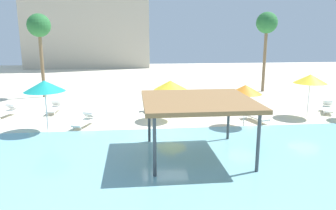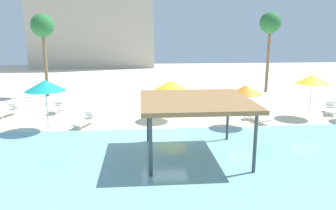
% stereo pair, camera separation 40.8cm
% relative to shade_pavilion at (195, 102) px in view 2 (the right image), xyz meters
% --- Properties ---
extents(ground_plane, '(80.00, 80.00, 0.00)m').
position_rel_shade_pavilion_xyz_m(ground_plane, '(-1.13, 2.71, -2.46)').
color(ground_plane, beige).
extents(lagoon_water, '(44.00, 13.50, 0.04)m').
position_rel_shade_pavilion_xyz_m(lagoon_water, '(-1.13, -2.54, -2.44)').
color(lagoon_water, '#7AB7C1').
rests_on(lagoon_water, ground).
extents(shade_pavilion, '(4.75, 4.75, 2.61)m').
position_rel_shade_pavilion_xyz_m(shade_pavilion, '(0.00, 0.00, 0.00)').
color(shade_pavilion, '#42474C').
rests_on(shade_pavilion, ground).
extents(beach_umbrella_orange_1, '(1.91, 1.91, 2.47)m').
position_rel_shade_pavilion_xyz_m(beach_umbrella_orange_1, '(3.66, 4.32, -0.26)').
color(beach_umbrella_orange_1, silver).
rests_on(beach_umbrella_orange_1, ground).
extents(beach_umbrella_yellow_3, '(2.07, 2.07, 2.51)m').
position_rel_shade_pavilion_xyz_m(beach_umbrella_yellow_3, '(-0.48, 6.21, -0.24)').
color(beach_umbrella_yellow_3, silver).
rests_on(beach_umbrella_yellow_3, ground).
extents(beach_umbrella_yellow_4, '(2.08, 2.08, 2.79)m').
position_rel_shade_pavilion_xyz_m(beach_umbrella_yellow_4, '(8.54, 6.04, 0.04)').
color(beach_umbrella_yellow_4, silver).
rests_on(beach_umbrella_yellow_4, ground).
extents(beach_umbrella_teal_5, '(2.20, 2.20, 2.88)m').
position_rel_shade_pavilion_xyz_m(beach_umbrella_teal_5, '(-7.58, 4.49, 0.11)').
color(beach_umbrella_teal_5, silver).
rests_on(beach_umbrella_teal_5, ground).
extents(lounge_chair_0, '(1.45, 1.95, 0.74)m').
position_rel_shade_pavilion_xyz_m(lounge_chair_0, '(10.53, 6.94, -2.13)').
color(lounge_chair_0, white).
rests_on(lounge_chair_0, ground).
extents(lounge_chair_1, '(1.02, 1.98, 0.74)m').
position_rel_shade_pavilion_xyz_m(lounge_chair_1, '(-1.63, 8.16, -2.13)').
color(lounge_chair_1, white).
rests_on(lounge_chair_1, ground).
extents(lounge_chair_2, '(1.23, 1.99, 0.74)m').
position_rel_shade_pavilion_xyz_m(lounge_chair_2, '(-5.67, 5.33, -2.13)').
color(lounge_chair_2, white).
rests_on(lounge_chair_2, ground).
extents(lounge_chair_3, '(1.16, 1.99, 0.74)m').
position_rel_shade_pavilion_xyz_m(lounge_chair_3, '(4.76, 5.44, -2.13)').
color(lounge_chair_3, white).
rests_on(lounge_chair_3, ground).
extents(lounge_chair_4, '(1.18, 1.99, 0.74)m').
position_rel_shade_pavilion_xyz_m(lounge_chair_4, '(-11.11, 8.13, -2.13)').
color(lounge_chair_4, white).
rests_on(lounge_chair_4, ground).
extents(lounge_chair_5, '(0.71, 1.93, 0.74)m').
position_rel_shade_pavilion_xyz_m(lounge_chair_5, '(-8.22, 8.97, -2.13)').
color(lounge_chair_5, white).
rests_on(lounge_chair_5, ground).
extents(lounge_chair_6, '(0.77, 1.94, 0.74)m').
position_rel_shade_pavilion_xyz_m(lounge_chair_6, '(5.45, 8.69, -2.13)').
color(lounge_chair_6, white).
rests_on(lounge_chair_6, ground).
extents(palm_tree_0, '(1.90, 1.90, 6.91)m').
position_rel_shade_pavilion_xyz_m(palm_tree_0, '(-10.34, 14.77, 3.30)').
color(palm_tree_0, brown).
rests_on(palm_tree_0, ground).
extents(palm_tree_1, '(1.90, 1.90, 7.18)m').
position_rel_shade_pavilion_xyz_m(palm_tree_1, '(9.22, 15.27, 3.56)').
color(palm_tree_1, brown).
rests_on(palm_tree_1, ground).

